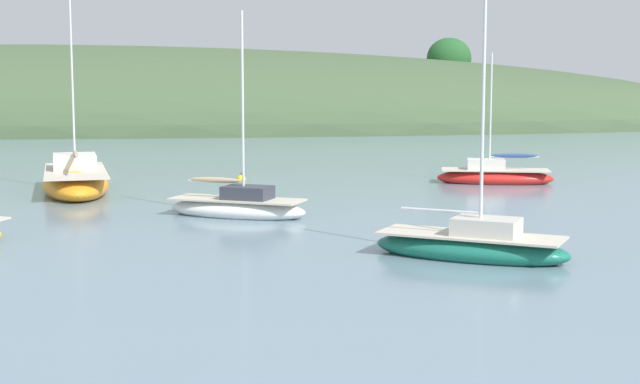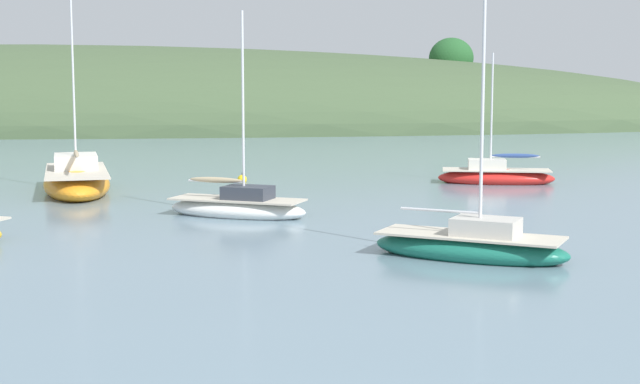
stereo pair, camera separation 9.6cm
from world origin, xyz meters
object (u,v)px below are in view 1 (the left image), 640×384
sailboat_orange_cutter (238,207)px  sailboat_yellow_far (76,181)px  mooring_buoy_inner (241,179)px  sailboat_cream_ketch (472,246)px  sailboat_navy_dinghy (494,176)px

sailboat_orange_cutter → sailboat_yellow_far: size_ratio=0.67×
mooring_buoy_inner → sailboat_cream_ketch: bearing=-71.6°
sailboat_navy_dinghy → sailboat_orange_cutter: size_ratio=0.85×
sailboat_cream_ketch → sailboat_yellow_far: sailboat_yellow_far is taller
sailboat_cream_ketch → sailboat_orange_cutter: sailboat_cream_ketch is taller
sailboat_cream_ketch → mooring_buoy_inner: size_ratio=13.74×
sailboat_navy_dinghy → sailboat_yellow_far: sailboat_yellow_far is taller
sailboat_navy_dinghy → mooring_buoy_inner: (-11.64, 1.36, -0.22)m
sailboat_navy_dinghy → mooring_buoy_inner: bearing=173.3°
sailboat_cream_ketch → mooring_buoy_inner: (-6.30, 18.89, -0.22)m
mooring_buoy_inner → sailboat_orange_cutter: bearing=-90.1°
sailboat_navy_dinghy → sailboat_orange_cutter: 15.00m
sailboat_orange_cutter → mooring_buoy_inner: (0.03, 10.78, -0.22)m
sailboat_yellow_far → sailboat_orange_cutter: bearing=-46.8°
sailboat_orange_cutter → mooring_buoy_inner: 10.78m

